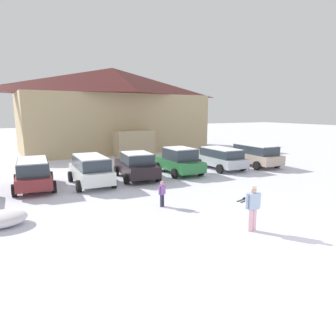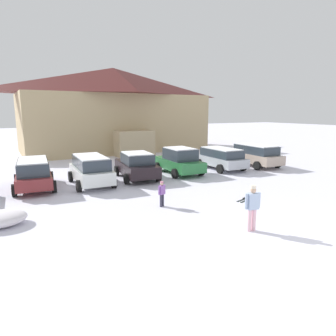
% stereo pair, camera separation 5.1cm
% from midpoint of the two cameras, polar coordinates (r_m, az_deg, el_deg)
% --- Properties ---
extents(ground, '(160.00, 160.00, 0.00)m').
position_cam_midpoint_polar(ground, '(10.83, 26.45, -13.35)').
color(ground, silver).
extents(ski_lodge, '(19.79, 11.18, 8.72)m').
position_cam_midpoint_polar(ski_lodge, '(33.49, -10.31, 10.96)').
color(ski_lodge, tan).
rests_on(ski_lodge, ground).
extents(parked_maroon_van, '(2.31, 4.40, 1.65)m').
position_cam_midpoint_polar(parked_maroon_van, '(17.96, -24.34, -0.87)').
color(parked_maroon_van, maroon).
rests_on(parked_maroon_van, ground).
extents(parked_white_suv, '(2.19, 4.27, 1.70)m').
position_cam_midpoint_polar(parked_white_suv, '(17.82, -14.58, -0.25)').
color(parked_white_suv, white).
rests_on(parked_white_suv, ground).
extents(parked_black_sedan, '(2.53, 4.40, 1.68)m').
position_cam_midpoint_polar(parked_black_sedan, '(19.01, -6.10, 0.50)').
color(parked_black_sedan, black).
rests_on(parked_black_sedan, ground).
extents(parked_green_coupe, '(2.25, 4.26, 1.79)m').
position_cam_midpoint_polar(parked_green_coupe, '(20.43, 2.00, 1.39)').
color(parked_green_coupe, '#29733B').
rests_on(parked_green_coupe, ground).
extents(parked_silver_wagon, '(2.27, 4.24, 1.57)m').
position_cam_midpoint_polar(parked_silver_wagon, '(22.34, 9.92, 1.96)').
color(parked_silver_wagon, '#B2B8C2').
rests_on(parked_silver_wagon, ground).
extents(parked_beige_suv, '(2.32, 4.51, 1.68)m').
position_cam_midpoint_polar(parked_beige_suv, '(24.23, 16.14, 2.50)').
color(parked_beige_suv, '#B5A08F').
rests_on(parked_beige_suv, ground).
extents(skier_child_in_purple_jacket, '(0.41, 0.26, 1.16)m').
position_cam_midpoint_polar(skier_child_in_purple_jacket, '(13.37, -1.25, -4.67)').
color(skier_child_in_purple_jacket, '#363447').
rests_on(skier_child_in_purple_jacket, ground).
extents(skier_adult_in_blue_parka, '(0.61, 0.30, 1.67)m').
position_cam_midpoint_polar(skier_adult_in_blue_parka, '(11.04, 15.73, -6.89)').
color(skier_adult_in_blue_parka, beige).
rests_on(skier_adult_in_blue_parka, ground).
extents(pair_of_skis, '(1.39, 0.66, 0.08)m').
position_cam_midpoint_polar(pair_of_skis, '(15.09, 14.65, -5.73)').
color(pair_of_skis, '#1E2926').
rests_on(pair_of_skis, ground).
extents(plowed_snow_pile, '(1.91, 1.53, 0.55)m').
position_cam_midpoint_polar(plowed_snow_pile, '(12.92, -29.51, -8.44)').
color(plowed_snow_pile, white).
rests_on(plowed_snow_pile, ground).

